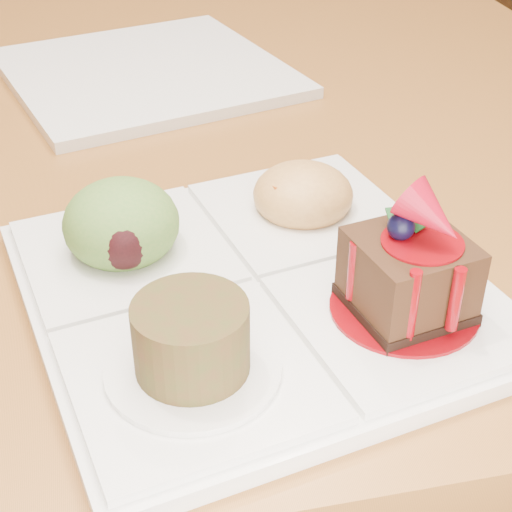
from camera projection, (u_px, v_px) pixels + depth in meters
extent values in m
plane|color=brown|center=(171.00, 389.00, 1.53)|extent=(6.00, 6.00, 0.00)
cube|color=#965826|center=(140.00, 16.00, 1.13)|extent=(1.00, 1.80, 0.04)
cylinder|color=#965826|center=(289.00, 54.00, 2.10)|extent=(0.06, 0.06, 0.71)
cylinder|color=black|center=(442.00, 251.00, 1.50)|extent=(0.04, 0.04, 0.49)
cube|color=white|center=(256.00, 292.00, 0.53)|extent=(0.34, 0.34, 0.01)
cube|color=white|center=(403.00, 314.00, 0.49)|extent=(0.16, 0.16, 0.01)
cube|color=white|center=(193.00, 376.00, 0.44)|extent=(0.16, 0.16, 0.01)
cube|color=white|center=(124.00, 252.00, 0.55)|extent=(0.16, 0.16, 0.01)
cube|color=white|center=(302.00, 210.00, 0.60)|extent=(0.16, 0.16, 0.01)
cylinder|color=#720409|center=(404.00, 308.00, 0.49)|extent=(0.09, 0.09, 0.00)
cube|color=black|center=(405.00, 304.00, 0.49)|extent=(0.08, 0.08, 0.01)
cube|color=#341C0E|center=(409.00, 271.00, 0.47)|extent=(0.08, 0.08, 0.04)
cylinder|color=#720409|center=(413.00, 240.00, 0.46)|extent=(0.05, 0.05, 0.00)
sphere|color=black|center=(401.00, 226.00, 0.46)|extent=(0.02, 0.02, 0.02)
cone|color=#A70A1F|center=(432.00, 216.00, 0.45)|extent=(0.05, 0.05, 0.04)
cube|color=#104215|center=(411.00, 219.00, 0.47)|extent=(0.02, 0.02, 0.01)
cube|color=#104215|center=(398.00, 219.00, 0.47)|extent=(0.01, 0.02, 0.01)
cylinder|color=#720409|center=(412.00, 305.00, 0.44)|extent=(0.01, 0.01, 0.05)
cylinder|color=#720409|center=(456.00, 299.00, 0.45)|extent=(0.01, 0.01, 0.04)
cylinder|color=#720409|center=(354.00, 271.00, 0.47)|extent=(0.01, 0.01, 0.04)
cylinder|color=white|center=(193.00, 369.00, 0.44)|extent=(0.10, 0.10, 0.00)
cylinder|color=#4B2915|center=(191.00, 337.00, 0.43)|extent=(0.06, 0.06, 0.04)
cylinder|color=#4D2510|center=(190.00, 316.00, 0.42)|extent=(0.05, 0.05, 0.00)
ellipsoid|color=olive|center=(121.00, 224.00, 0.54)|extent=(0.08, 0.08, 0.06)
ellipsoid|color=black|center=(124.00, 244.00, 0.52)|extent=(0.04, 0.03, 0.04)
ellipsoid|color=#CD944A|center=(303.00, 195.00, 0.59)|extent=(0.08, 0.08, 0.05)
cube|color=#BA490D|center=(322.00, 185.00, 0.60)|extent=(0.02, 0.02, 0.02)
cube|color=#366E18|center=(309.00, 178.00, 0.60)|extent=(0.02, 0.02, 0.02)
cube|color=#BA490D|center=(290.00, 179.00, 0.60)|extent=(0.02, 0.02, 0.02)
cube|color=#366E18|center=(277.00, 186.00, 0.59)|extent=(0.02, 0.02, 0.02)
cube|color=#BA490D|center=(279.00, 193.00, 0.58)|extent=(0.02, 0.02, 0.02)
cube|color=#366E18|center=(299.00, 200.00, 0.58)|extent=(0.02, 0.02, 0.02)
cube|color=#BA490D|center=(313.00, 197.00, 0.58)|extent=(0.02, 0.02, 0.02)
cube|color=#366E18|center=(330.00, 196.00, 0.59)|extent=(0.02, 0.02, 0.02)
cube|color=white|center=(146.00, 73.00, 0.87)|extent=(0.35, 0.35, 0.01)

